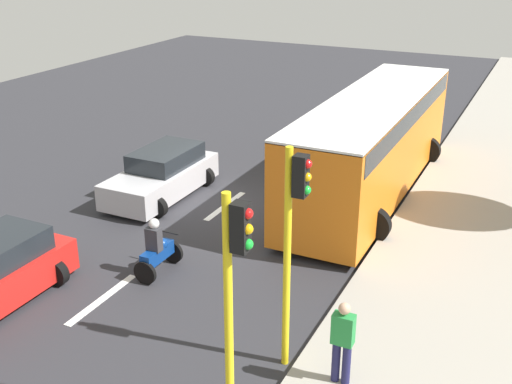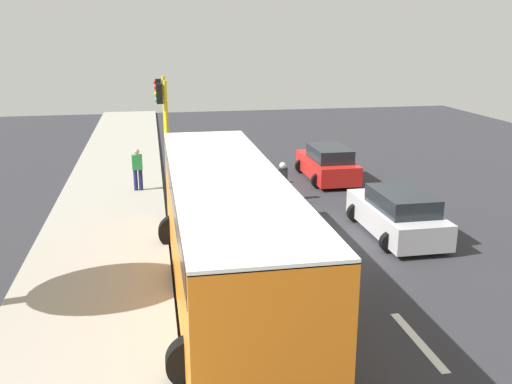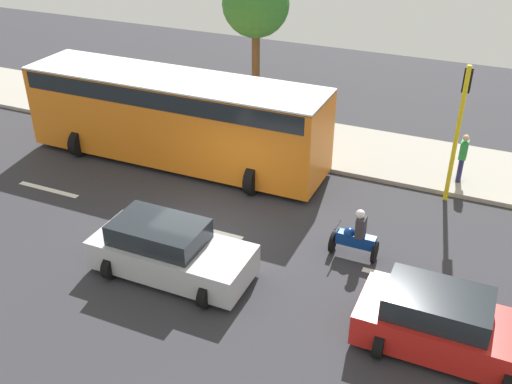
{
  "view_description": "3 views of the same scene",
  "coord_description": "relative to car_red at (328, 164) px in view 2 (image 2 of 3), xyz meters",
  "views": [
    {
      "loc": [
        8.68,
        -15.7,
        7.86
      ],
      "look_at": [
        1.64,
        -1.18,
        1.2
      ],
      "focal_mm": 43.96,
      "sensor_mm": 36.0,
      "label": 1
    },
    {
      "loc": [
        5.31,
        15.74,
        6.32
      ],
      "look_at": [
        1.9,
        -2.52,
        0.98
      ],
      "focal_mm": 39.42,
      "sensor_mm": 36.0,
      "label": 2
    },
    {
      "loc": [
        -12.92,
        -7.36,
        9.81
      ],
      "look_at": [
        1.09,
        -1.15,
        1.0
      ],
      "focal_mm": 41.43,
      "sensor_mm": 36.0,
      "label": 3
    }
  ],
  "objects": [
    {
      "name": "ground_plane",
      "position": [
        2.16,
        7.22,
        -0.76
      ],
      "size": [
        40.0,
        60.0,
        0.1
      ],
      "primitive_type": "cube",
      "color": "#2D2D33"
    },
    {
      "name": "sidewalk",
      "position": [
        9.16,
        7.22,
        -0.63
      ],
      "size": [
        4.0,
        60.0,
        0.15
      ],
      "primitive_type": "cube",
      "color": "#9E998E",
      "rests_on": "ground"
    },
    {
      "name": "lane_stripe_far_north",
      "position": [
        2.16,
        -4.78,
        -0.7
      ],
      "size": [
        0.2,
        2.4,
        0.01
      ],
      "primitive_type": "cube",
      "color": "white",
      "rests_on": "ground"
    },
    {
      "name": "lane_stripe_north",
      "position": [
        2.16,
        1.22,
        -0.7
      ],
      "size": [
        0.2,
        2.4,
        0.01
      ],
      "primitive_type": "cube",
      "color": "white",
      "rests_on": "ground"
    },
    {
      "name": "lane_stripe_mid",
      "position": [
        2.16,
        7.22,
        -0.7
      ],
      "size": [
        0.2,
        2.4,
        0.01
      ],
      "primitive_type": "cube",
      "color": "white",
      "rests_on": "ground"
    },
    {
      "name": "lane_stripe_south",
      "position": [
        2.16,
        13.22,
        -0.7
      ],
      "size": [
        0.2,
        2.4,
        0.01
      ],
      "primitive_type": "cube",
      "color": "white",
      "rests_on": "ground"
    },
    {
      "name": "car_red",
      "position": [
        0.0,
        0.0,
        0.0
      ],
      "size": [
        2.18,
        4.07,
        1.52
      ],
      "color": "red",
      "rests_on": "ground"
    },
    {
      "name": "car_silver",
      "position": [
        -0.07,
        7.11,
        0.0
      ],
      "size": [
        2.23,
        4.31,
        1.52
      ],
      "color": "#B7B7BC",
      "rests_on": "ground"
    },
    {
      "name": "city_bus",
      "position": [
        5.85,
        10.37,
        1.14
      ],
      "size": [
        3.2,
        11.0,
        3.16
      ],
      "color": "orange",
      "rests_on": "ground"
    },
    {
      "name": "motorcycle",
      "position": [
        2.66,
        2.8,
        -0.07
      ],
      "size": [
        0.6,
        1.3,
        1.53
      ],
      "color": "black",
      "rests_on": "ground"
    },
    {
      "name": "pedestrian_near_signal",
      "position": [
        8.13,
        0.7,
        0.35
      ],
      "size": [
        0.4,
        0.24,
        1.69
      ],
      "color": "#1E1E4C",
      "rests_on": "sidewalk"
    },
    {
      "name": "traffic_light_corner",
      "position": [
        7.01,
        0.93,
        2.22
      ],
      "size": [
        0.49,
        0.24,
        4.5
      ],
      "color": "yellow",
      "rests_on": "ground"
    },
    {
      "name": "traffic_light_midblock",
      "position": [
        7.01,
        -1.35,
        2.22
      ],
      "size": [
        0.49,
        0.24,
        4.5
      ],
      "color": "yellow",
      "rests_on": "ground"
    }
  ]
}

